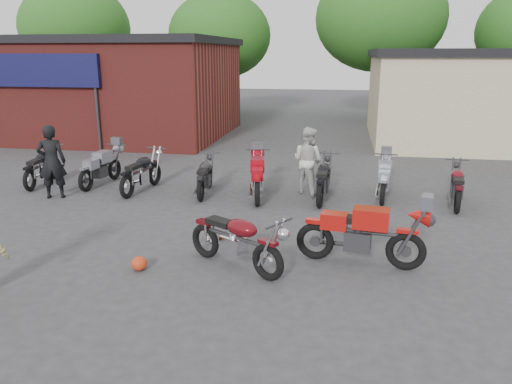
% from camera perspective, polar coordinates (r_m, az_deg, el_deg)
% --- Properties ---
extents(ground, '(90.00, 90.00, 0.00)m').
position_cam_1_polar(ground, '(8.54, -6.92, -9.62)').
color(ground, '#353437').
extents(brick_building, '(12.00, 8.00, 4.00)m').
position_cam_1_polar(brick_building, '(24.24, -18.19, 11.02)').
color(brick_building, maroon).
rests_on(brick_building, ground).
extents(stucco_building, '(10.00, 8.00, 3.50)m').
position_cam_1_polar(stucco_building, '(23.28, 25.76, 9.49)').
color(stucco_building, tan).
rests_on(stucco_building, ground).
extents(tree_0, '(6.56, 6.56, 8.20)m').
position_cam_1_polar(tree_0, '(33.61, -19.78, 15.56)').
color(tree_0, '#225516').
rests_on(tree_0, ground).
extents(tree_1, '(5.92, 5.92, 7.40)m').
position_cam_1_polar(tree_1, '(30.27, -4.12, 15.73)').
color(tree_1, '#225516').
rests_on(tree_1, ground).
extents(tree_2, '(7.04, 7.04, 8.80)m').
position_cam_1_polar(tree_2, '(29.42, 13.90, 16.70)').
color(tree_2, '#225516').
rests_on(tree_2, ground).
extents(vintage_motorcycle, '(2.09, 1.61, 1.18)m').
position_cam_1_polar(vintage_motorcycle, '(8.56, -2.23, -5.15)').
color(vintage_motorcycle, '#590B11').
rests_on(vintage_motorcycle, ground).
extents(sportbike, '(2.25, 1.00, 1.26)m').
position_cam_1_polar(sportbike, '(8.90, 12.10, -4.38)').
color(sportbike, red).
rests_on(sportbike, ground).
extents(helmet, '(0.34, 0.34, 0.25)m').
position_cam_1_polar(helmet, '(8.90, -13.20, -7.94)').
color(helmet, red).
rests_on(helmet, ground).
extents(person_dark, '(0.81, 0.66, 1.90)m').
position_cam_1_polar(person_dark, '(13.73, -22.31, 3.22)').
color(person_dark, black).
rests_on(person_dark, ground).
extents(person_light, '(1.08, 1.01, 1.76)m').
position_cam_1_polar(person_light, '(13.27, 5.93, 3.62)').
color(person_light, beige).
rests_on(person_light, ground).
extents(row_bike_0, '(0.86, 2.00, 1.12)m').
position_cam_1_polar(row_bike_0, '(15.37, -23.31, 2.85)').
color(row_bike_0, black).
rests_on(row_bike_0, ground).
extents(row_bike_1, '(0.85, 2.01, 1.13)m').
position_cam_1_polar(row_bike_1, '(14.73, -17.31, 2.93)').
color(row_bike_1, gray).
rests_on(row_bike_1, ground).
extents(row_bike_2, '(0.92, 2.06, 1.15)m').
position_cam_1_polar(row_bike_2, '(13.77, -12.93, 2.44)').
color(row_bike_2, black).
rests_on(row_bike_2, ground).
extents(row_bike_3, '(0.81, 1.91, 1.08)m').
position_cam_1_polar(row_bike_3, '(13.22, -5.85, 2.05)').
color(row_bike_3, black).
rests_on(row_bike_3, ground).
extents(row_bike_4, '(1.04, 2.19, 1.22)m').
position_cam_1_polar(row_bike_4, '(12.81, 0.16, 2.02)').
color(row_bike_4, '#A80E19').
rests_on(row_bike_4, ground).
extents(row_bike_5, '(0.78, 2.04, 1.16)m').
position_cam_1_polar(row_bike_5, '(12.76, 7.73, 1.68)').
color(row_bike_5, black).
rests_on(row_bike_5, ground).
extents(row_bike_6, '(0.81, 1.96, 1.10)m').
position_cam_1_polar(row_bike_6, '(13.23, 14.44, 1.69)').
color(row_bike_6, gray).
rests_on(row_bike_6, ground).
extents(row_bike_7, '(0.89, 1.96, 1.10)m').
position_cam_1_polar(row_bike_7, '(13.13, 22.00, 0.92)').
color(row_bike_7, '#5A0B16').
rests_on(row_bike_7, ground).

